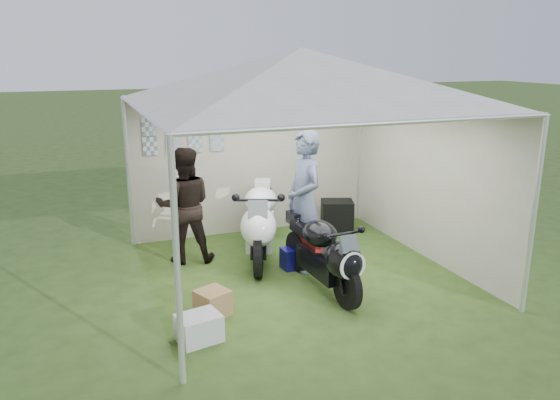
{
  "coord_description": "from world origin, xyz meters",
  "views": [
    {
      "loc": [
        -2.74,
        -6.44,
        2.95
      ],
      "look_at": [
        -0.15,
        0.35,
        0.97
      ],
      "focal_mm": 35.0,
      "sensor_mm": 36.0,
      "label": 1
    }
  ],
  "objects_px": {
    "motorcycle_black": "(325,253)",
    "crate_1": "(213,303)",
    "person_dark_jacket": "(184,205)",
    "canopy_tent": "(300,82)",
    "person_blue_jacket": "(304,201)",
    "crate_0": "(199,328)",
    "paddock_stand": "(296,258)",
    "motorcycle_white": "(260,220)",
    "equipment_box": "(337,216)"
  },
  "relations": [
    {
      "from": "person_dark_jacket",
      "to": "equipment_box",
      "type": "xyz_separation_m",
      "value": [
        2.67,
        0.47,
        -0.57
      ]
    },
    {
      "from": "motorcycle_black",
      "to": "equipment_box",
      "type": "relative_size",
      "value": 3.55
    },
    {
      "from": "crate_1",
      "to": "crate_0",
      "type": "bearing_deg",
      "value": -118.21
    },
    {
      "from": "person_blue_jacket",
      "to": "motorcycle_black",
      "type": "bearing_deg",
      "value": -7.12
    },
    {
      "from": "motorcycle_black",
      "to": "person_blue_jacket",
      "type": "bearing_deg",
      "value": 82.74
    },
    {
      "from": "motorcycle_black",
      "to": "person_dark_jacket",
      "type": "distance_m",
      "value": 2.21
    },
    {
      "from": "paddock_stand",
      "to": "crate_0",
      "type": "relative_size",
      "value": 0.9
    },
    {
      "from": "motorcycle_white",
      "to": "equipment_box",
      "type": "xyz_separation_m",
      "value": [
        1.65,
        0.8,
        -0.34
      ]
    },
    {
      "from": "motorcycle_white",
      "to": "paddock_stand",
      "type": "height_order",
      "value": "motorcycle_white"
    },
    {
      "from": "motorcycle_white",
      "to": "crate_1",
      "type": "bearing_deg",
      "value": -105.15
    },
    {
      "from": "equipment_box",
      "to": "person_dark_jacket",
      "type": "bearing_deg",
      "value": -170.06
    },
    {
      "from": "motorcycle_white",
      "to": "person_dark_jacket",
      "type": "height_order",
      "value": "person_dark_jacket"
    },
    {
      "from": "person_blue_jacket",
      "to": "equipment_box",
      "type": "xyz_separation_m",
      "value": [
        1.19,
        1.32,
        -0.71
      ]
    },
    {
      "from": "person_dark_jacket",
      "to": "person_blue_jacket",
      "type": "xyz_separation_m",
      "value": [
        1.49,
        -0.85,
        0.14
      ]
    },
    {
      "from": "person_dark_jacket",
      "to": "crate_0",
      "type": "xyz_separation_m",
      "value": [
        -0.34,
        -2.32,
        -0.69
      ]
    },
    {
      "from": "paddock_stand",
      "to": "crate_0",
      "type": "bearing_deg",
      "value": -138.85
    },
    {
      "from": "motorcycle_black",
      "to": "person_dark_jacket",
      "type": "bearing_deg",
      "value": 127.52
    },
    {
      "from": "canopy_tent",
      "to": "motorcycle_black",
      "type": "bearing_deg",
      "value": -83.08
    },
    {
      "from": "canopy_tent",
      "to": "crate_0",
      "type": "relative_size",
      "value": 12.93
    },
    {
      "from": "paddock_stand",
      "to": "equipment_box",
      "type": "bearing_deg",
      "value": 44.77
    },
    {
      "from": "person_dark_jacket",
      "to": "crate_1",
      "type": "xyz_separation_m",
      "value": [
        -0.06,
        -1.8,
        -0.69
      ]
    },
    {
      "from": "paddock_stand",
      "to": "crate_0",
      "type": "xyz_separation_m",
      "value": [
        -1.72,
        -1.5,
        -0.0
      ]
    },
    {
      "from": "person_dark_jacket",
      "to": "crate_0",
      "type": "height_order",
      "value": "person_dark_jacket"
    },
    {
      "from": "crate_0",
      "to": "crate_1",
      "type": "bearing_deg",
      "value": 61.79
    },
    {
      "from": "canopy_tent",
      "to": "equipment_box",
      "type": "distance_m",
      "value": 3.03
    },
    {
      "from": "canopy_tent",
      "to": "crate_1",
      "type": "distance_m",
      "value": 2.92
    },
    {
      "from": "paddock_stand",
      "to": "canopy_tent",
      "type": "bearing_deg",
      "value": -100.91
    },
    {
      "from": "motorcycle_black",
      "to": "person_blue_jacket",
      "type": "relative_size",
      "value": 0.95
    },
    {
      "from": "crate_0",
      "to": "canopy_tent",
      "type": "bearing_deg",
      "value": 38.37
    },
    {
      "from": "motorcycle_black",
      "to": "canopy_tent",
      "type": "bearing_deg",
      "value": 93.54
    },
    {
      "from": "canopy_tent",
      "to": "motorcycle_black",
      "type": "distance_m",
      "value": 2.18
    },
    {
      "from": "canopy_tent",
      "to": "paddock_stand",
      "type": "height_order",
      "value": "canopy_tent"
    },
    {
      "from": "equipment_box",
      "to": "motorcycle_white",
      "type": "bearing_deg",
      "value": -154.15
    },
    {
      "from": "person_blue_jacket",
      "to": "equipment_box",
      "type": "distance_m",
      "value": 1.91
    },
    {
      "from": "person_dark_jacket",
      "to": "crate_1",
      "type": "relative_size",
      "value": 4.98
    },
    {
      "from": "person_dark_jacket",
      "to": "canopy_tent",
      "type": "bearing_deg",
      "value": 154.83
    },
    {
      "from": "motorcycle_black",
      "to": "crate_1",
      "type": "height_order",
      "value": "motorcycle_black"
    },
    {
      "from": "paddock_stand",
      "to": "person_blue_jacket",
      "type": "height_order",
      "value": "person_blue_jacket"
    },
    {
      "from": "canopy_tent",
      "to": "crate_1",
      "type": "xyz_separation_m",
      "value": [
        -1.41,
        -0.82,
        -2.43
      ]
    },
    {
      "from": "motorcycle_black",
      "to": "crate_1",
      "type": "xyz_separation_m",
      "value": [
        -1.49,
        -0.14,
        -0.36
      ]
    },
    {
      "from": "canopy_tent",
      "to": "person_blue_jacket",
      "type": "bearing_deg",
      "value": 42.71
    },
    {
      "from": "paddock_stand",
      "to": "crate_0",
      "type": "height_order",
      "value": "paddock_stand"
    },
    {
      "from": "canopy_tent",
      "to": "motorcycle_black",
      "type": "relative_size",
      "value": 3.05
    },
    {
      "from": "paddock_stand",
      "to": "motorcycle_black",
      "type": "bearing_deg",
      "value": -86.62
    },
    {
      "from": "canopy_tent",
      "to": "person_blue_jacket",
      "type": "height_order",
      "value": "canopy_tent"
    },
    {
      "from": "motorcycle_white",
      "to": "equipment_box",
      "type": "height_order",
      "value": "motorcycle_white"
    },
    {
      "from": "motorcycle_white",
      "to": "paddock_stand",
      "type": "xyz_separation_m",
      "value": [
        0.36,
        -0.48,
        -0.45
      ]
    },
    {
      "from": "motorcycle_white",
      "to": "crate_0",
      "type": "bearing_deg",
      "value": -103.11
    },
    {
      "from": "motorcycle_black",
      "to": "crate_1",
      "type": "distance_m",
      "value": 1.54
    },
    {
      "from": "motorcycle_white",
      "to": "motorcycle_black",
      "type": "height_order",
      "value": "motorcycle_white"
    }
  ]
}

